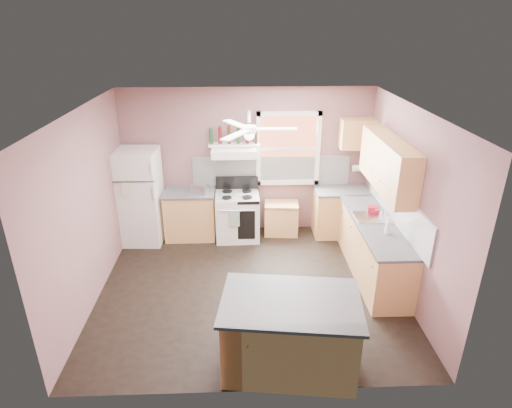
{
  "coord_description": "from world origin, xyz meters",
  "views": [
    {
      "loc": [
        -0.13,
        -5.49,
        3.79
      ],
      "look_at": [
        0.1,
        0.3,
        1.25
      ],
      "focal_mm": 30.0,
      "sensor_mm": 36.0,
      "label": 1
    }
  ],
  "objects_px": {
    "toaster": "(200,189)",
    "stove": "(237,216)",
    "island": "(290,334)",
    "cart": "(281,218)",
    "refrigerator": "(140,197)"
  },
  "relations": [
    {
      "from": "toaster",
      "to": "stove",
      "type": "bearing_deg",
      "value": 21.11
    },
    {
      "from": "refrigerator",
      "to": "island",
      "type": "xyz_separation_m",
      "value": [
        2.34,
        -3.19,
        -0.43
      ]
    },
    {
      "from": "refrigerator",
      "to": "stove",
      "type": "relative_size",
      "value": 2.0
    },
    {
      "from": "stove",
      "to": "island",
      "type": "bearing_deg",
      "value": -80.53
    },
    {
      "from": "refrigerator",
      "to": "cart",
      "type": "distance_m",
      "value": 2.62
    },
    {
      "from": "cart",
      "to": "refrigerator",
      "type": "bearing_deg",
      "value": -172.18
    },
    {
      "from": "refrigerator",
      "to": "cart",
      "type": "relative_size",
      "value": 2.77
    },
    {
      "from": "refrigerator",
      "to": "cart",
      "type": "xyz_separation_m",
      "value": [
        2.55,
        0.16,
        -0.55
      ]
    },
    {
      "from": "refrigerator",
      "to": "island",
      "type": "bearing_deg",
      "value": -51.1
    },
    {
      "from": "island",
      "to": "cart",
      "type": "bearing_deg",
      "value": 93.48
    },
    {
      "from": "refrigerator",
      "to": "toaster",
      "type": "distance_m",
      "value": 1.08
    },
    {
      "from": "toaster",
      "to": "island",
      "type": "bearing_deg",
      "value": -48.85
    },
    {
      "from": "toaster",
      "to": "cart",
      "type": "relative_size",
      "value": 0.45
    },
    {
      "from": "stove",
      "to": "island",
      "type": "relative_size",
      "value": 0.58
    },
    {
      "from": "toaster",
      "to": "cart",
      "type": "distance_m",
      "value": 1.64
    }
  ]
}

